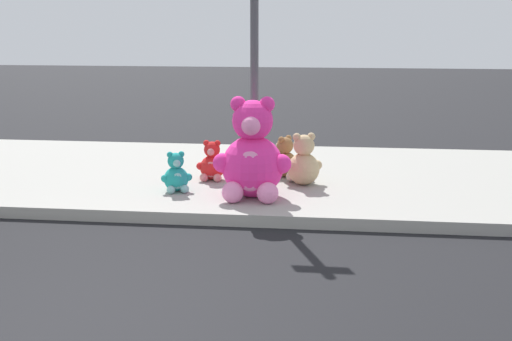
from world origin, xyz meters
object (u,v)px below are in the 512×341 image
(plush_red, at_px, (212,164))
(plush_teal, at_px, (176,176))
(sign_pole, at_px, (254,61))
(plush_tan, at_px, (303,164))
(plush_white, at_px, (252,154))
(plush_pink_large, at_px, (252,158))
(plush_brown, at_px, (284,160))

(plush_red, bearing_deg, plush_teal, -116.81)
(sign_pole, distance_m, plush_tan, 1.56)
(plush_white, distance_m, plush_tan, 1.14)
(sign_pole, relative_size, plush_tan, 4.41)
(plush_pink_large, relative_size, plush_tan, 1.78)
(plush_white, distance_m, plush_red, 0.85)
(sign_pole, xyz_separation_m, plush_teal, (-0.99, -0.42, -1.48))
(sign_pole, height_order, plush_tan, sign_pole)
(plush_tan, height_order, plush_brown, plush_tan)
(plush_pink_large, distance_m, plush_red, 1.14)
(plush_teal, relative_size, plush_brown, 0.89)
(plush_pink_large, height_order, plush_tan, plush_pink_large)
(plush_white, relative_size, plush_tan, 0.86)
(plush_white, distance_m, plush_teal, 1.62)
(plush_white, bearing_deg, plush_tan, -44.66)
(sign_pole, distance_m, plush_red, 1.63)
(plush_teal, height_order, plush_brown, plush_brown)
(plush_pink_large, relative_size, plush_white, 2.09)
(plush_teal, bearing_deg, plush_brown, 37.23)
(plush_brown, bearing_deg, plush_tan, -55.45)
(plush_red, distance_m, plush_brown, 1.05)
(plush_white, height_order, plush_brown, plush_white)
(plush_brown, bearing_deg, plush_red, -161.65)
(sign_pole, relative_size, plush_teal, 5.95)
(sign_pole, xyz_separation_m, plush_red, (-0.64, 0.28, -1.47))
(plush_pink_large, distance_m, plush_white, 1.59)
(plush_white, xyz_separation_m, plush_teal, (-0.84, -1.39, -0.03))
(plush_white, height_order, plush_tan, plush_tan)
(plush_pink_large, distance_m, plush_brown, 1.27)
(plush_pink_large, height_order, plush_red, plush_pink_large)
(plush_tan, bearing_deg, plush_brown, 124.55)
(plush_pink_large, bearing_deg, plush_brown, 75.37)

